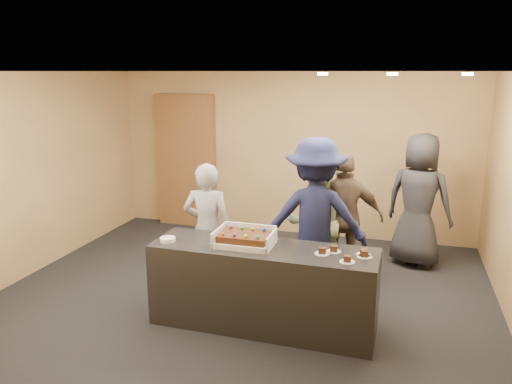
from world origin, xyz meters
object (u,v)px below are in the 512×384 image
(storage_cabinet, at_px, (186,161))
(cake_box, at_px, (245,241))
(person_sage_man, at_px, (316,221))
(person_navy_man, at_px, (315,219))
(person_server_grey, at_px, (208,229))
(person_dark_suit, at_px, (419,200))
(sheet_cake, at_px, (245,237))
(plate_stack, at_px, (168,239))
(person_brown_extra, at_px, (344,218))
(serving_counter, at_px, (263,287))

(storage_cabinet, distance_m, cake_box, 3.80)
(person_sage_man, distance_m, person_navy_man, 0.44)
(cake_box, height_order, person_server_grey, person_server_grey)
(storage_cabinet, distance_m, person_navy_man, 3.52)
(storage_cabinet, xyz_separation_m, person_sage_man, (2.63, -1.86, -0.34))
(cake_box, xyz_separation_m, person_sage_man, (0.54, 1.31, -0.12))
(person_server_grey, xyz_separation_m, person_sage_man, (1.21, 0.71, -0.00))
(person_dark_suit, bearing_deg, sheet_cake, 71.74)
(plate_stack, bearing_deg, person_brown_extra, 43.17)
(person_navy_man, height_order, person_brown_extra, person_navy_man)
(plate_stack, bearing_deg, person_server_grey, 77.03)
(sheet_cake, relative_size, person_sage_man, 0.32)
(storage_cabinet, height_order, plate_stack, storage_cabinet)
(storage_cabinet, bearing_deg, sheet_cake, -56.72)
(person_brown_extra, bearing_deg, plate_stack, 31.88)
(person_server_grey, distance_m, person_navy_man, 1.31)
(serving_counter, relative_size, person_brown_extra, 1.41)
(storage_cabinet, height_order, sheet_cake, storage_cabinet)
(person_server_grey, bearing_deg, person_dark_suit, -151.87)
(sheet_cake, height_order, person_sage_man, person_sage_man)
(serving_counter, distance_m, person_sage_man, 1.42)
(storage_cabinet, distance_m, person_brown_extra, 3.43)
(person_server_grey, bearing_deg, cake_box, 131.81)
(person_server_grey, relative_size, person_dark_suit, 0.87)
(serving_counter, height_order, person_server_grey, person_server_grey)
(storage_cabinet, height_order, person_dark_suit, storage_cabinet)
(serving_counter, bearing_deg, plate_stack, -172.75)
(cake_box, xyz_separation_m, plate_stack, (-0.84, -0.14, -0.02))
(person_brown_extra, bearing_deg, sheet_cake, 48.34)
(storage_cabinet, bearing_deg, person_dark_suit, -12.21)
(serving_counter, bearing_deg, person_navy_man, 68.35)
(serving_counter, height_order, cake_box, cake_box)
(person_dark_suit, bearing_deg, serving_counter, 75.01)
(person_brown_extra, bearing_deg, person_navy_man, 52.25)
(serving_counter, height_order, person_navy_man, person_navy_man)
(plate_stack, relative_size, person_server_grey, 0.10)
(person_navy_man, xyz_separation_m, person_brown_extra, (0.29, 0.58, -0.13))
(person_dark_suit, bearing_deg, storage_cabinet, 7.27)
(person_sage_man, relative_size, person_dark_suit, 0.87)
(sheet_cake, distance_m, person_server_grey, 0.93)
(sheet_cake, relative_size, person_navy_man, 0.27)
(person_server_grey, bearing_deg, person_brown_extra, -156.99)
(person_navy_man, bearing_deg, serving_counter, 58.37)
(serving_counter, distance_m, plate_stack, 1.15)
(person_sage_man, bearing_deg, plate_stack, 17.12)
(cake_box, bearing_deg, serving_counter, -6.29)
(cake_box, relative_size, person_server_grey, 0.37)
(person_sage_man, bearing_deg, person_navy_man, 68.10)
(cake_box, bearing_deg, storage_cabinet, 123.47)
(storage_cabinet, xyz_separation_m, person_server_grey, (1.42, -2.57, -0.34))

